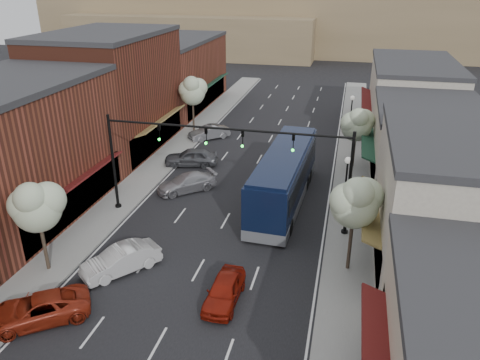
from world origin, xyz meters
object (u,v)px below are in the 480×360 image
Objects in this scene: parked_car_e at (209,132)px; tree_left_far at (193,90)px; tree_right_far at (357,124)px; parked_car_b at (121,260)px; tree_left_near at (36,205)px; parked_car_a at (38,309)px; parked_car_d at (191,157)px; signal_mast_left at (144,151)px; coach_bus at (284,177)px; parked_car_c at (187,183)px; lamp_post_far at (351,110)px; lamp_post_near at (346,177)px; tree_right_near at (356,201)px; red_hatchback at (224,290)px; signal_mast_right at (312,166)px.

tree_left_far is at bearing -167.33° from parked_car_e.
tree_right_far reaches higher than parked_car_b.
tree_left_near is at bearing -90.00° from tree_left_far.
tree_right_far is 0.89× the size of tree_left_far.
tree_left_far reaches higher than parked_car_a.
parked_car_b is 16.24m from parked_car_d.
signal_mast_left is 12.48m from parked_car_a.
coach_bus reaches higher than parked_car_c.
parked_car_e is (-14.48, 4.52, -3.30)m from tree_right_far.
lamp_post_far is 0.92× the size of parked_car_a.
lamp_post_near is (-0.55, -9.44, -0.99)m from tree_right_far.
parked_car_e is (-9.56, 12.70, -1.36)m from coach_bus.
parked_car_c is (-12.55, -7.92, -3.31)m from tree_right_far.
signal_mast_left is 1.85× the size of lamp_post_far.
lamp_post_far is at bearing 56.14° from signal_mast_left.
tree_left_far is 22.33m from lamp_post_near.
signal_mast_left is at bearing 71.90° from tree_left_near.
coach_bus is at bearing -5.54° from parked_car_e.
tree_left_near is (-16.60, -4.00, -0.23)m from tree_right_near.
lamp_post_near is 17.50m from lamp_post_far.
parked_car_b is 23.63m from parked_car_e.
tree_right_far is at bearing 90.00° from tree_right_near.
parked_car_d is (-1.35, 5.08, 0.11)m from parked_car_c.
tree_left_far is (-0.00, 26.00, 0.38)m from tree_left_near.
tree_right_near is 16.92m from parked_car_a.
tree_left_far is 28.53m from red_hatchback.
red_hatchback is 9.08m from parked_car_a.
signal_mast_left is 1.44× the size of tree_left_near.
tree_right_near is 1.29× the size of parked_car_d.
red_hatchback is at bearing 11.30° from parked_car_d.
coach_bus is at bearing 47.54° from parked_car_c.
lamp_post_far is at bearing 79.80° from red_hatchback.
parked_car_c is at bearing 118.36° from red_hatchback.
parked_car_a is at bearing -47.75° from parked_car_c.
red_hatchback is 13.89m from parked_car_c.
coach_bus is (-4.92, -8.18, -1.93)m from tree_right_far.
tree_left_near is 17.70m from parked_car_d.
tree_left_near is at bearing -59.10° from parked_car_c.
lamp_post_near is at bearing 63.57° from red_hatchback.
red_hatchback is at bearing 76.94° from parked_car_a.
signal_mast_right is at bearing 38.21° from parked_car_d.
lamp_post_near reaches higher than parked_car_d.
lamp_post_near is 20.17m from parked_car_a.
parked_car_c is (4.05, -13.92, -3.93)m from tree_left_far.
tree_right_far is at bearing 50.31° from tree_left_near.
tree_left_far is at bearing 90.00° from tree_left_near.
parked_car_e is (-1.93, 23.55, -0.04)m from parked_car_b.
parked_car_c is (-12.55, 8.08, -3.77)m from tree_right_near.
lamp_post_near reaches higher than parked_car_e.
signal_mast_left is 2.09× the size of red_hatchback.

